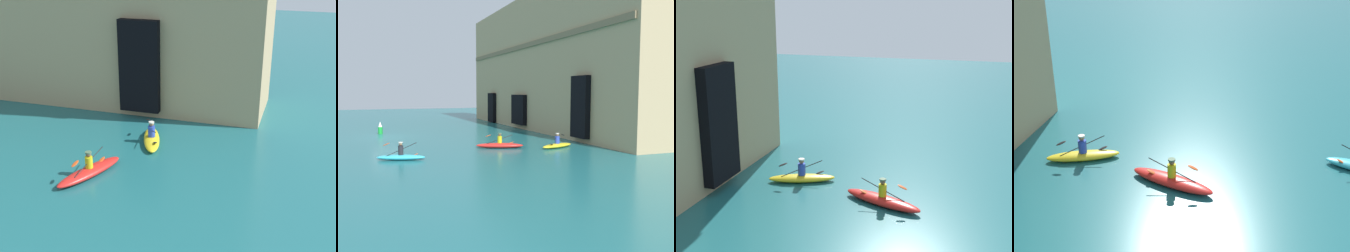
# 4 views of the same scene
# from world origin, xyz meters

# --- Properties ---
(kayak_red) EXTENTS (2.04, 3.65, 1.16)m
(kayak_red) POSITION_xyz_m (10.50, 7.77, 0.24)
(kayak_red) COLOR red
(kayak_red) RESTS_ON ground
(kayak_yellow) EXTENTS (1.80, 3.18, 1.13)m
(kayak_yellow) POSITION_xyz_m (11.93, 11.95, 0.22)
(kayak_yellow) COLOR yellow
(kayak_yellow) RESTS_ON ground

